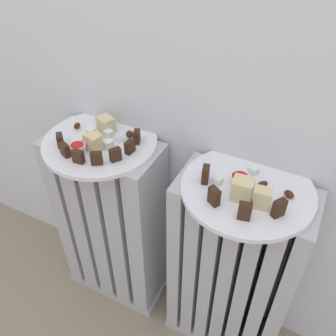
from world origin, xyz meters
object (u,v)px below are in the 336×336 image
jam_bowl_left (78,148)px  fork (112,143)px  radiator_left (112,224)px  plate_right (247,189)px  plate_left (100,142)px  radiator_right (231,273)px  jam_bowl_right (240,179)px

jam_bowl_left → fork: (0.05, 0.07, -0.01)m
radiator_left → plate_right: 0.53m
fork → plate_left: bearing=-176.0°
radiator_right → plate_right: size_ratio=2.09×
plate_right → jam_bowl_right: (-0.02, 0.01, 0.02)m
jam_bowl_left → jam_bowl_right: size_ratio=0.88×
jam_bowl_right → fork: (-0.35, -0.00, -0.01)m
radiator_right → plate_right: bearing=-116.6°
radiator_right → plate_right: plate_right is taller
radiator_right → jam_bowl_left: bearing=-170.7°
radiator_right → jam_bowl_right: size_ratio=13.75×
radiator_right → plate_left: bearing=-180.0°
plate_right → fork: (-0.37, 0.00, 0.01)m
jam_bowl_left → plate_right: bearing=9.3°
plate_left → jam_bowl_left: bearing=-103.2°
plate_right → fork: bearing=179.6°
radiator_left → jam_bowl_left: bearing=-103.2°
jam_bowl_right → radiator_right: bearing=-13.9°
radiator_left → plate_left: size_ratio=2.09×
radiator_left → jam_bowl_left: size_ratio=15.59×
plate_right → jam_bowl_left: size_ratio=7.46×
plate_left → jam_bowl_right: size_ratio=6.58×
radiator_left → jam_bowl_left: jam_bowl_left is taller
radiator_right → plate_left: (-0.41, -0.00, 0.33)m
plate_right → plate_left: bearing=180.0°
plate_left → jam_bowl_left: (-0.02, -0.07, 0.02)m
plate_right → jam_bowl_right: jam_bowl_right is taller
plate_left → plate_right: size_ratio=1.00×
radiator_right → plate_left: plate_left is taller
plate_right → radiator_left: bearing=180.0°
radiator_left → plate_right: bearing=0.0°
plate_right → jam_bowl_right: size_ratio=6.58×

